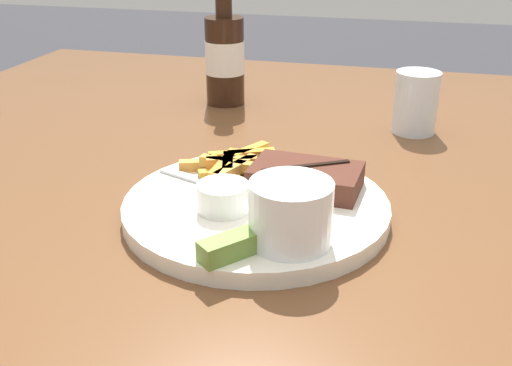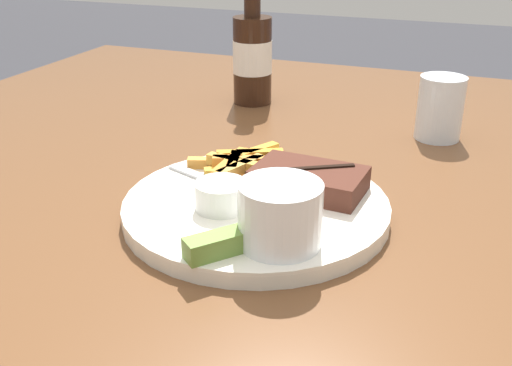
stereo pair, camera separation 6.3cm
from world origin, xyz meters
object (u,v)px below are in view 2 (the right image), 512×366
at_px(coleslaw_cup, 280,211).
at_px(beer_bottle, 252,54).
at_px(drinking_glass, 440,108).
at_px(dipping_sauce_cup, 221,194).
at_px(dinner_plate, 256,208).
at_px(pickle_spear, 216,245).
at_px(steak_portion, 309,180).
at_px(fork_utensil, 207,180).

xyz_separation_m(coleslaw_cup, beer_bottle, (-0.21, 0.46, 0.03)).
bearing_deg(drinking_glass, dipping_sauce_cup, -118.00).
xyz_separation_m(dinner_plate, beer_bottle, (-0.15, 0.39, 0.07)).
bearing_deg(drinking_glass, pickle_spear, -109.31).
relative_size(steak_portion, drinking_glass, 1.38).
distance_m(dinner_plate, pickle_spear, 0.12).
relative_size(steak_portion, coleslaw_cup, 1.60).
bearing_deg(fork_utensil, dipping_sauce_cup, -32.35).
bearing_deg(dipping_sauce_cup, fork_utensil, 126.90).
xyz_separation_m(coleslaw_cup, dipping_sauce_cup, (-0.08, 0.05, -0.02)).
bearing_deg(dipping_sauce_cup, pickle_spear, -69.22).
distance_m(beer_bottle, drinking_glass, 0.32).
height_order(pickle_spear, beer_bottle, beer_bottle).
relative_size(coleslaw_cup, dipping_sauce_cup, 1.44).
relative_size(coleslaw_cup, pickle_spear, 1.35).
relative_size(steak_portion, fork_utensil, 0.96).
bearing_deg(fork_utensil, coleslaw_cup, -19.42).
bearing_deg(beer_bottle, dipping_sauce_cup, -73.06).
xyz_separation_m(steak_portion, fork_utensil, (-0.12, -0.02, -0.01)).
height_order(coleslaw_cup, pickle_spear, coleslaw_cup).
bearing_deg(beer_bottle, fork_utensil, -76.81).
bearing_deg(fork_utensil, steak_portion, 29.10).
xyz_separation_m(pickle_spear, fork_utensil, (-0.08, 0.14, -0.01)).
relative_size(fork_utensil, drinking_glass, 1.43).
relative_size(dipping_sauce_cup, beer_bottle, 0.23).
bearing_deg(pickle_spear, dinner_plate, 92.95).
distance_m(dinner_plate, drinking_glass, 0.36).
xyz_separation_m(dipping_sauce_cup, drinking_glass, (0.18, 0.35, 0.01)).
relative_size(beer_bottle, drinking_glass, 2.55).
bearing_deg(coleslaw_cup, steak_portion, 93.42).
height_order(dinner_plate, pickle_spear, pickle_spear).
bearing_deg(beer_bottle, coleslaw_cup, -65.99).
xyz_separation_m(coleslaw_cup, fork_utensil, (-0.12, 0.10, -0.03)).
distance_m(fork_utensil, beer_bottle, 0.38).
bearing_deg(drinking_glass, fork_utensil, -128.06).
relative_size(dipping_sauce_cup, drinking_glass, 0.60).
distance_m(dinner_plate, beer_bottle, 0.42).
bearing_deg(beer_bottle, drinking_glass, -12.80).
height_order(coleslaw_cup, dipping_sauce_cup, coleslaw_cup).
relative_size(dinner_plate, coleslaw_cup, 3.66).
xyz_separation_m(fork_utensil, beer_bottle, (-0.08, 0.36, 0.06)).
bearing_deg(pickle_spear, drinking_glass, 70.69).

